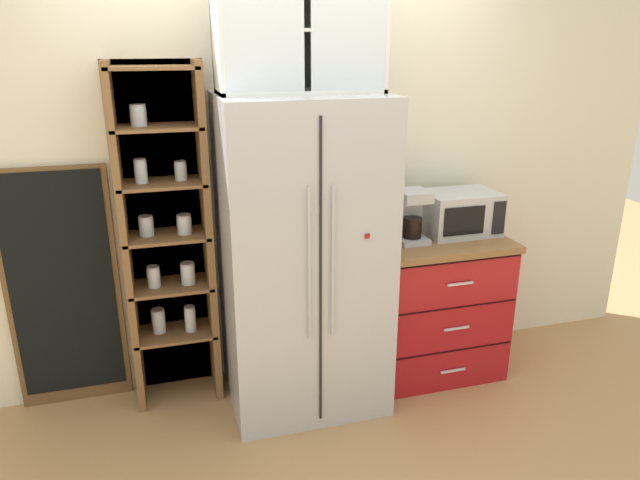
# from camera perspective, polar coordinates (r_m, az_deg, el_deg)

# --- Properties ---
(ground_plane) EXTENTS (10.68, 10.68, 0.00)m
(ground_plane) POSITION_cam_1_polar(r_m,az_deg,el_deg) (3.63, -1.58, -14.76)
(ground_plane) COLOR tan
(wall_back_cream) EXTENTS (4.98, 0.10, 2.55)m
(wall_back_cream) POSITION_cam_1_polar(r_m,az_deg,el_deg) (3.49, -3.45, 6.69)
(wall_back_cream) COLOR silver
(wall_back_cream) RESTS_ON ground
(refrigerator) EXTENTS (0.86, 0.73, 1.76)m
(refrigerator) POSITION_cam_1_polar(r_m,az_deg,el_deg) (3.22, -1.71, -1.64)
(refrigerator) COLOR #B7BABF
(refrigerator) RESTS_ON ground
(pantry_shelf_column) EXTENTS (0.52, 0.32, 1.92)m
(pantry_shelf_column) POSITION_cam_1_polar(r_m,az_deg,el_deg) (3.36, -14.80, 0.50)
(pantry_shelf_column) COLOR brown
(pantry_shelf_column) RESTS_ON ground
(counter_cabinet) EXTENTS (0.81, 0.60, 0.89)m
(counter_cabinet) POSITION_cam_1_polar(r_m,az_deg,el_deg) (3.74, 11.07, -6.19)
(counter_cabinet) COLOR #A8161C
(counter_cabinet) RESTS_ON ground
(microwave) EXTENTS (0.44, 0.33, 0.26)m
(microwave) POSITION_cam_1_polar(r_m,az_deg,el_deg) (3.66, 13.52, 2.61)
(microwave) COLOR #B7BABF
(microwave) RESTS_ON counter_cabinet
(coffee_maker) EXTENTS (0.17, 0.20, 0.31)m
(coffee_maker) POSITION_cam_1_polar(r_m,az_deg,el_deg) (3.46, 8.83, 2.42)
(coffee_maker) COLOR #B7B7BC
(coffee_maker) RESTS_ON counter_cabinet
(mug_red) EXTENTS (0.12, 0.09, 0.09)m
(mug_red) POSITION_cam_1_polar(r_m,az_deg,el_deg) (3.63, 11.02, 1.29)
(mug_red) COLOR red
(mug_red) RESTS_ON counter_cabinet
(mug_cream) EXTENTS (0.11, 0.08, 0.09)m
(mug_cream) POSITION_cam_1_polar(r_m,az_deg,el_deg) (3.52, 11.99, 0.62)
(mug_cream) COLOR silver
(mug_cream) RESTS_ON counter_cabinet
(bottle_cobalt) EXTENTS (0.06, 0.06, 0.27)m
(bottle_cobalt) POSITION_cam_1_polar(r_m,az_deg,el_deg) (3.46, 6.36, 1.85)
(bottle_cobalt) COLOR navy
(bottle_cobalt) RESTS_ON counter_cabinet
(bottle_amber) EXTENTS (0.07, 0.07, 0.26)m
(bottle_amber) POSITION_cam_1_polar(r_m,az_deg,el_deg) (3.52, 11.83, 1.82)
(bottle_amber) COLOR brown
(bottle_amber) RESTS_ON counter_cabinet
(upper_cabinet) EXTENTS (0.83, 0.32, 0.60)m
(upper_cabinet) POSITION_cam_1_polar(r_m,az_deg,el_deg) (3.06, -2.16, 19.78)
(upper_cabinet) COLOR silver
(upper_cabinet) RESTS_ON refrigerator
(chalkboard_menu) EXTENTS (0.60, 0.04, 1.39)m
(chalkboard_menu) POSITION_cam_1_polar(r_m,az_deg,el_deg) (3.55, -23.83, -4.46)
(chalkboard_menu) COLOR brown
(chalkboard_menu) RESTS_ON ground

